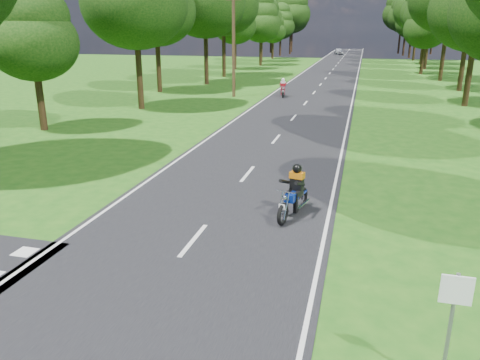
# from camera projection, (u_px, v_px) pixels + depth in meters

# --- Properties ---
(ground) EXTENTS (160.00, 160.00, 0.00)m
(ground) POSITION_uv_depth(u_px,v_px,m) (162.00, 279.00, 10.38)
(ground) COLOR #1B5212
(ground) RESTS_ON ground
(main_road) EXTENTS (7.00, 140.00, 0.02)m
(main_road) POSITION_uv_depth(u_px,v_px,m) (330.00, 73.00, 56.37)
(main_road) COLOR black
(main_road) RESTS_ON ground
(road_markings) EXTENTS (7.40, 140.00, 0.01)m
(road_markings) POSITION_uv_depth(u_px,v_px,m) (327.00, 75.00, 54.68)
(road_markings) COLOR silver
(road_markings) RESTS_ON main_road
(treeline) EXTENTS (40.00, 115.35, 14.78)m
(treeline) POSITION_uv_depth(u_px,v_px,m) (350.00, 4.00, 62.72)
(treeline) COLOR black
(treeline) RESTS_ON ground
(telegraph_pole) EXTENTS (1.20, 0.26, 8.00)m
(telegraph_pole) POSITION_uv_depth(u_px,v_px,m) (234.00, 44.00, 36.31)
(telegraph_pole) COLOR #382616
(telegraph_pole) RESTS_ON ground
(road_sign) EXTENTS (0.45, 0.07, 2.00)m
(road_sign) POSITION_uv_depth(u_px,v_px,m) (452.00, 314.00, 6.80)
(road_sign) COLOR slate
(road_sign) RESTS_ON ground
(rider_near_blue) EXTENTS (1.04, 1.94, 1.54)m
(rider_near_blue) POSITION_uv_depth(u_px,v_px,m) (294.00, 191.00, 13.57)
(rider_near_blue) COLOR navy
(rider_near_blue) RESTS_ON main_road
(rider_far_red) EXTENTS (0.89, 1.82, 1.45)m
(rider_far_red) POSITION_uv_depth(u_px,v_px,m) (283.00, 88.00, 37.15)
(rider_far_red) COLOR maroon
(rider_far_red) RESTS_ON main_road
(distant_car) EXTENTS (2.14, 4.03, 1.31)m
(distant_car) POSITION_uv_depth(u_px,v_px,m) (339.00, 51.00, 94.94)
(distant_car) COLOR silver
(distant_car) RESTS_ON main_road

